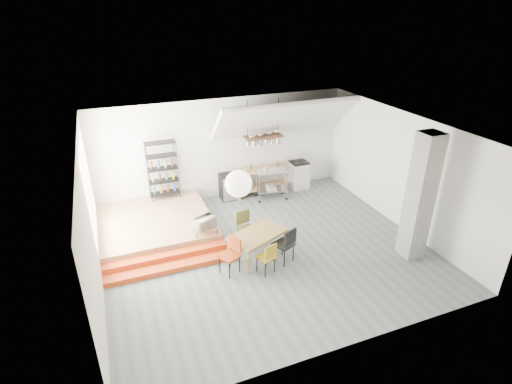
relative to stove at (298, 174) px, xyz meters
name	(u,v)px	position (x,y,z in m)	size (l,w,h in m)	color
floor	(267,250)	(-2.50, -3.16, -0.48)	(8.00, 8.00, 0.00)	slate
wall_back	(224,149)	(-2.50, 0.34, 1.12)	(8.00, 0.04, 3.20)	silver
wall_left	(91,225)	(-6.50, -3.16, 1.12)	(0.04, 7.00, 3.20)	silver
wall_right	(401,171)	(1.50, -3.16, 1.12)	(0.04, 7.00, 3.20)	silver
ceiling	(268,130)	(-2.50, -3.16, 2.72)	(8.00, 7.00, 0.02)	white
slope_ceiling	(285,119)	(-0.70, -0.26, 2.07)	(4.40, 1.80, 0.15)	white
window_pane	(89,188)	(-6.48, -1.66, 1.32)	(0.02, 2.50, 2.20)	white
platform	(156,224)	(-5.00, -1.16, -0.28)	(3.00, 3.00, 0.40)	#97704B
step_lower	(169,268)	(-5.00, -3.11, -0.41)	(3.00, 0.35, 0.13)	#CA4317
step_upper	(166,257)	(-5.00, -2.76, -0.35)	(3.00, 0.35, 0.27)	#CA4317
concrete_column	(420,197)	(0.80, -4.66, 1.12)	(0.50, 0.50, 3.20)	gray
kitchen_counter	(260,176)	(-1.40, -0.01, 0.15)	(1.80, 0.60, 0.91)	#97704B
stove	(298,174)	(0.00, 0.00, 0.00)	(0.60, 0.60, 1.18)	white
pot_rack	(264,139)	(-1.37, -0.23, 1.50)	(1.20, 0.50, 1.43)	#432C1B
wire_shelving	(163,169)	(-4.50, 0.04, 0.85)	(0.88, 0.38, 1.80)	black
microwave_shelf	(205,228)	(-3.90, -2.41, 0.07)	(0.60, 0.40, 0.16)	#97704B
paper_lantern	(238,184)	(-3.38, -3.59, 1.72)	(0.60, 0.60, 0.60)	white
dining_table	(258,236)	(-2.83, -3.36, 0.12)	(1.62, 1.30, 0.67)	brown
chair_mustard	(268,256)	(-2.86, -4.07, 0.01)	(0.47, 0.47, 0.82)	#A3841C
chair_black	(286,243)	(-2.28, -3.83, 0.09)	(0.58, 0.58, 0.95)	black
chair_olive	(245,225)	(-2.91, -2.68, 0.08)	(0.51, 0.51, 0.93)	brown
chair_red	(232,252)	(-3.62, -3.70, 0.06)	(0.55, 0.55, 0.90)	#A63F17
rolling_cart	(272,181)	(-1.20, -0.46, 0.14)	(1.05, 0.70, 0.96)	silver
mini_fridge	(228,187)	(-2.50, 0.04, -0.06)	(0.50, 0.50, 0.84)	black
microwave	(205,222)	(-3.90, -2.41, 0.22)	(0.51, 0.34, 0.28)	beige
bowl	(266,167)	(-1.23, -0.06, 0.46)	(0.23, 0.23, 0.06)	silver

